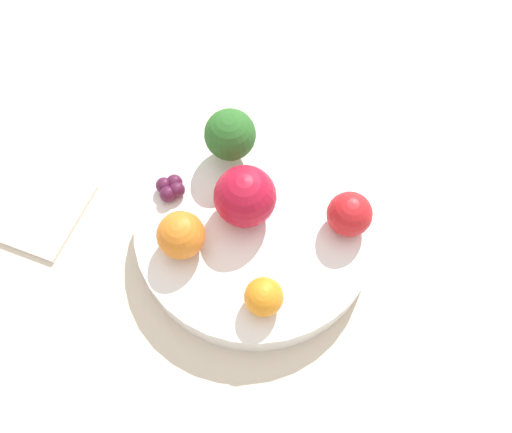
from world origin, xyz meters
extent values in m
plane|color=gray|center=(0.00, 0.00, 0.00)|extent=(6.00, 6.00, 0.00)
cube|color=beige|center=(0.00, 0.00, 0.01)|extent=(1.20, 1.20, 0.02)
cylinder|color=white|center=(0.00, 0.00, 0.04)|extent=(0.26, 0.26, 0.04)
cylinder|color=#99C17A|center=(-0.07, -0.06, 0.07)|extent=(0.02, 0.02, 0.02)
sphere|color=#2D6B28|center=(-0.07, -0.06, 0.09)|extent=(0.06, 0.06, 0.06)
sphere|color=red|center=(-0.03, 0.09, 0.08)|extent=(0.05, 0.05, 0.05)
sphere|color=#B7142D|center=(-0.01, -0.01, 0.09)|extent=(0.06, 0.06, 0.06)
sphere|color=orange|center=(0.05, -0.06, 0.08)|extent=(0.05, 0.05, 0.05)
sphere|color=orange|center=(0.08, 0.04, 0.08)|extent=(0.04, 0.04, 0.04)
sphere|color=#511938|center=(0.01, -0.10, 0.07)|extent=(0.02, 0.02, 0.02)
sphere|color=#511938|center=(0.00, -0.09, 0.07)|extent=(0.02, 0.02, 0.02)
sphere|color=#511938|center=(-0.01, -0.10, 0.07)|extent=(0.02, 0.02, 0.02)
sphere|color=#511938|center=(0.00, -0.11, 0.07)|extent=(0.02, 0.02, 0.02)
cube|color=white|center=(0.06, -0.27, 0.02)|extent=(0.10, 0.16, 0.01)
camera|label=1|loc=(0.21, 0.08, 0.53)|focal=35.00mm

